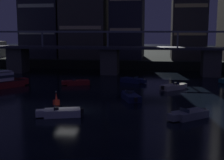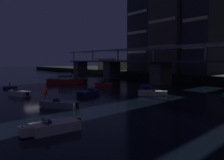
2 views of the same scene
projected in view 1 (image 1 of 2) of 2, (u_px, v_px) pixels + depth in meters
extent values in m
plane|color=black|center=(66.00, 111.00, 36.25)|extent=(400.00, 400.00, 0.00)
cube|color=black|center=(130.00, 54.00, 114.90)|extent=(240.00, 80.00, 2.20)
cube|color=#4C4944|center=(18.00, 60.00, 70.92)|extent=(3.60, 4.40, 5.55)
cube|color=#4C4944|center=(110.00, 61.00, 67.76)|extent=(3.60, 4.40, 5.55)
cube|color=#4C4944|center=(211.00, 63.00, 64.59)|extent=(3.60, 4.40, 5.55)
cube|color=#33333D|center=(110.00, 48.00, 67.29)|extent=(91.21, 6.40, 0.45)
cube|color=slate|center=(108.00, 32.00, 63.93)|extent=(91.21, 0.36, 0.36)
cube|color=slate|center=(112.00, 32.00, 69.60)|extent=(91.21, 0.36, 0.36)
cube|color=slate|center=(42.00, 39.00, 66.29)|extent=(0.30, 0.30, 3.20)
cube|color=slate|center=(108.00, 40.00, 64.18)|extent=(0.30, 0.30, 3.20)
cube|color=slate|center=(178.00, 40.00, 62.07)|extent=(0.30, 0.30, 3.20)
cube|color=beige|center=(37.00, 33.00, 79.94)|extent=(9.61, 0.10, 0.90)
cube|color=beige|center=(36.00, 6.00, 78.89)|extent=(9.61, 0.10, 0.90)
cube|color=beige|center=(80.00, 28.00, 77.58)|extent=(10.74, 0.10, 0.90)
cube|color=beige|center=(125.00, 30.00, 76.69)|extent=(7.66, 0.10, 0.90)
cube|color=#F2D172|center=(190.00, 33.00, 74.24)|extent=(7.69, 0.10, 0.90)
cube|color=#F2D172|center=(191.00, 5.00, 73.22)|extent=(7.69, 0.10, 0.90)
cube|color=maroon|center=(24.00, 81.00, 54.14)|extent=(1.80, 1.73, 1.04)
cube|color=white|center=(2.00, 76.00, 51.15)|extent=(3.57, 3.82, 1.40)
cube|color=#283342|center=(2.00, 76.00, 51.14)|extent=(3.62, 3.88, 0.44)
cube|color=silver|center=(2.00, 71.00, 51.02)|extent=(3.21, 3.44, 0.08)
cube|color=#196066|center=(222.00, 81.00, 55.73)|extent=(1.30, 1.33, 0.70)
sphere|color=red|center=(221.00, 79.00, 55.56)|extent=(0.12, 0.12, 0.12)
cube|color=#19234C|center=(131.00, 97.00, 42.19)|extent=(3.15, 4.30, 0.80)
cube|color=#19234C|center=(126.00, 93.00, 44.49)|extent=(1.26, 1.21, 0.70)
cube|color=#283342|center=(129.00, 92.00, 42.91)|extent=(1.29, 0.60, 0.36)
cube|color=#262628|center=(130.00, 93.00, 42.68)|extent=(0.67, 0.58, 0.24)
cube|color=black|center=(136.00, 100.00, 40.10)|extent=(0.47, 0.47, 0.60)
sphere|color=beige|center=(126.00, 90.00, 44.66)|extent=(0.12, 0.12, 0.12)
cube|color=beige|center=(172.00, 87.00, 49.86)|extent=(4.11, 3.95, 0.80)
cube|color=beige|center=(183.00, 85.00, 51.16)|extent=(1.33, 1.34, 0.70)
cube|color=#283342|center=(176.00, 83.00, 50.23)|extent=(0.98, 1.07, 0.36)
cube|color=#262628|center=(175.00, 84.00, 50.11)|extent=(0.67, 0.68, 0.24)
cube|color=black|center=(162.00, 88.00, 48.68)|extent=(0.51, 0.51, 0.60)
sphere|color=#33D84C|center=(184.00, 83.00, 51.23)|extent=(0.12, 0.12, 0.12)
cube|color=gray|center=(190.00, 114.00, 33.39)|extent=(4.16, 3.89, 0.80)
cube|color=gray|center=(173.00, 117.00, 32.15)|extent=(1.33, 1.34, 0.70)
cube|color=#283342|center=(185.00, 110.00, 32.86)|extent=(0.94, 1.10, 0.36)
cube|color=#262628|center=(186.00, 110.00, 33.00)|extent=(0.67, 0.69, 0.24)
cube|color=black|center=(204.00, 111.00, 34.47)|extent=(0.51, 0.51, 0.60)
sphere|color=beige|center=(172.00, 113.00, 31.95)|extent=(0.12, 0.12, 0.12)
cube|color=maroon|center=(78.00, 83.00, 54.26)|extent=(4.30, 3.15, 0.80)
cube|color=maroon|center=(64.00, 83.00, 53.69)|extent=(1.21, 1.26, 0.70)
cube|color=#283342|center=(73.00, 79.00, 53.97)|extent=(0.61, 1.29, 0.36)
cube|color=#262628|center=(74.00, 80.00, 54.04)|extent=(0.58, 0.67, 0.24)
cube|color=black|center=(90.00, 82.00, 54.75)|extent=(0.47, 0.47, 0.60)
sphere|color=beige|center=(63.00, 80.00, 53.56)|extent=(0.12, 0.12, 0.12)
cube|color=#19234C|center=(132.00, 80.00, 56.80)|extent=(4.30, 3.35, 0.80)
cube|color=#19234C|center=(143.00, 81.00, 55.43)|extent=(1.25, 1.29, 0.70)
cube|color=#283342|center=(136.00, 78.00, 56.23)|extent=(0.69, 1.25, 0.36)
cube|color=#262628|center=(135.00, 78.00, 56.38)|extent=(0.61, 0.68, 0.24)
cube|color=black|center=(122.00, 79.00, 58.01)|extent=(0.48, 0.48, 0.60)
sphere|color=beige|center=(144.00, 79.00, 55.22)|extent=(0.12, 0.12, 0.12)
cube|color=silver|center=(62.00, 113.00, 34.11)|extent=(4.27, 2.89, 0.80)
cube|color=silver|center=(40.00, 113.00, 33.73)|extent=(1.16, 1.21, 0.70)
cube|color=#283342|center=(54.00, 108.00, 33.89)|extent=(0.50, 1.32, 0.36)
cube|color=#262628|center=(57.00, 108.00, 33.93)|extent=(0.55, 0.65, 0.24)
cube|color=black|center=(82.00, 111.00, 34.42)|extent=(0.45, 0.45, 0.60)
sphere|color=beige|center=(38.00, 109.00, 33.63)|extent=(0.12, 0.12, 0.12)
cylinder|color=red|center=(56.00, 102.00, 39.54)|extent=(0.90, 0.90, 0.60)
cone|color=red|center=(56.00, 96.00, 39.42)|extent=(0.36, 0.36, 1.00)
sphere|color=#F2EAB2|center=(56.00, 92.00, 39.33)|extent=(0.16, 0.16, 0.16)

